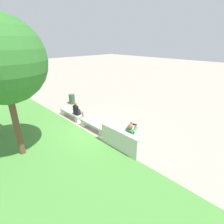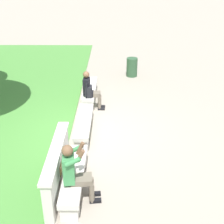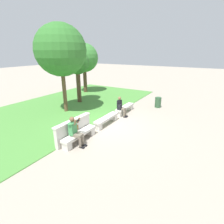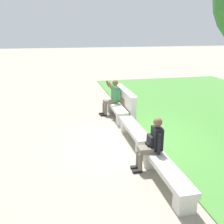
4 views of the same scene
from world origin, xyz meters
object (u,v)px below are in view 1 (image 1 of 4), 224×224
(bench_mid, at_px, (71,114))
(backpack, at_px, (78,112))
(bench_near, at_px, (93,125))
(person_photographer, at_px, (131,135))
(person_distant, at_px, (77,111))
(tree_behind_wall, at_px, (1,61))
(trash_bin, at_px, (72,99))
(bench_main, at_px, (124,141))

(bench_mid, bearing_deg, backpack, -177.26)
(bench_near, distance_m, person_photographer, 2.67)
(person_distant, bearing_deg, backpack, 161.98)
(tree_behind_wall, xyz_separation_m, trash_bin, (4.12, -5.13, -3.58))
(person_distant, height_order, backpack, person_distant)
(bench_main, relative_size, bench_mid, 1.00)
(bench_main, distance_m, person_photographer, 0.56)
(bench_main, xyz_separation_m, bench_mid, (4.57, 0.00, 0.00))
(person_distant, xyz_separation_m, tree_behind_wall, (-1.10, 3.66, 3.28))
(person_photographer, bearing_deg, bench_mid, 0.90)
(tree_behind_wall, height_order, trash_bin, tree_behind_wall)
(bench_main, relative_size, person_distant, 1.57)
(bench_main, relative_size, person_photographer, 1.50)
(bench_mid, xyz_separation_m, person_photographer, (-4.92, -0.08, 0.44))
(bench_main, distance_m, bench_mid, 4.57)
(tree_behind_wall, bearing_deg, bench_near, -97.60)
(bench_mid, distance_m, trash_bin, 2.78)
(bench_main, xyz_separation_m, tree_behind_wall, (2.76, 3.59, 3.65))
(backpack, bearing_deg, bench_mid, 2.74)
(backpack, distance_m, trash_bin, 3.45)
(person_photographer, relative_size, tree_behind_wall, 0.24)
(person_photographer, height_order, person_distant, person_photographer)
(person_distant, height_order, tree_behind_wall, tree_behind_wall)
(bench_mid, relative_size, tree_behind_wall, 0.36)
(trash_bin, bearing_deg, bench_main, 167.37)
(bench_near, xyz_separation_m, backpack, (1.49, -0.04, 0.32))
(backpack, bearing_deg, trash_bin, -25.88)
(trash_bin, bearing_deg, person_photographer, 168.54)
(bench_near, height_order, person_photographer, person_photographer)
(person_photographer, distance_m, backpack, 4.13)
(person_photographer, distance_m, person_distant, 4.21)
(person_distant, relative_size, trash_bin, 1.68)
(person_photographer, height_order, trash_bin, person_photographer)
(backpack, xyz_separation_m, trash_bin, (3.10, -1.50, -0.25))
(tree_behind_wall, bearing_deg, person_distant, -73.21)
(backpack, height_order, tree_behind_wall, tree_behind_wall)
(trash_bin, bearing_deg, tree_behind_wall, 128.73)
(person_distant, bearing_deg, bench_main, 179.02)
(bench_main, relative_size, tree_behind_wall, 0.36)
(bench_near, bearing_deg, person_photographer, -178.32)
(bench_main, height_order, tree_behind_wall, tree_behind_wall)
(bench_near, bearing_deg, bench_main, 180.00)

